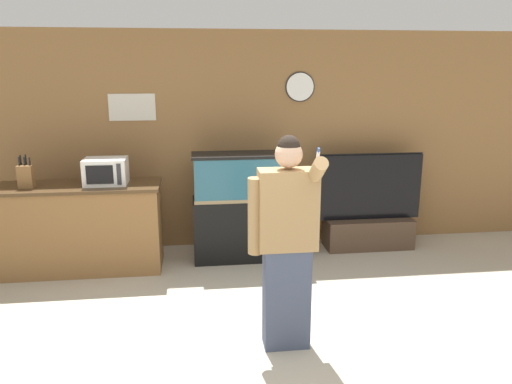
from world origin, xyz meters
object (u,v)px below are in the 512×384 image
Objects in this scene: microwave at (106,171)px; knife_block at (26,176)px; counter_island at (81,228)px; tv_on_stand at (368,220)px; aquarium_on_stand at (244,207)px; person_standing at (286,241)px.

knife_block reaches higher than microwave.
counter_island is 1.35× the size of tv_on_stand.
aquarium_on_stand is at bearing 3.91° from counter_island.
aquarium_on_stand is (1.80, 0.12, 0.14)m from counter_island.
knife_block is 2.34m from aquarium_on_stand.
microwave is 1.57m from aquarium_on_stand.
aquarium_on_stand is at bearing 4.35° from knife_block.
counter_island is 1.40× the size of aquarium_on_stand.
counter_island is 5.10× the size of knife_block.
tv_on_stand is (3.05, 0.29, -0.76)m from microwave.
microwave is 0.34× the size of tv_on_stand.
aquarium_on_stand is 1.59m from tv_on_stand.
microwave is at bearing -174.64° from tv_on_stand.
person_standing is at bearing -124.19° from tv_on_stand.
counter_island is 3.37m from tv_on_stand.
microwave is 0.36× the size of aquarium_on_stand.
person_standing reaches higher than tv_on_stand.
aquarium_on_stand is 1.95m from person_standing.
microwave reaches higher than tv_on_stand.
counter_island is 0.69m from microwave.
aquarium_on_stand is 0.96× the size of tv_on_stand.
counter_island is 1.81m from aquarium_on_stand.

